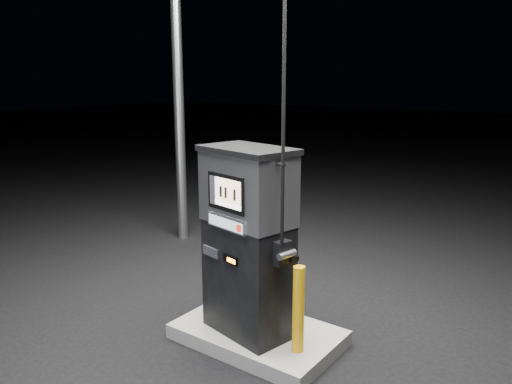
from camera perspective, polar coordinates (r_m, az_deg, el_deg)
The scene contains 5 objects.
ground at distance 5.27m, azimuth 0.21°, elevation -16.69°, with size 80.00×80.00×0.00m, color black.
pump_island at distance 5.24m, azimuth 0.22°, elevation -15.97°, with size 1.60×1.00×0.15m, color gray.
fuel_dispenser at distance 4.78m, azimuth -0.91°, elevation -5.54°, with size 1.06×0.72×3.81m.
bollard_left at distance 5.41m, azimuth -3.52°, elevation -8.12°, with size 0.14×0.14×1.03m, color #E9A70C.
bollard_right at distance 4.65m, azimuth 4.87°, elevation -13.22°, with size 0.11×0.11×0.82m, color #E9A70C.
Camera 1 is at (2.70, -3.72, 2.59)m, focal length 35.00 mm.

